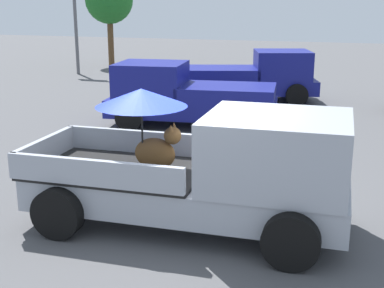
# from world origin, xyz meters

# --- Properties ---
(ground_plane) EXTENTS (80.00, 80.00, 0.00)m
(ground_plane) POSITION_xyz_m (0.00, 0.00, 0.00)
(ground_plane) COLOR #4C4C4F
(pickup_truck_main) EXTENTS (5.12, 2.40, 2.20)m
(pickup_truck_main) POSITION_xyz_m (0.44, 0.02, 0.98)
(pickup_truck_main) COLOR black
(pickup_truck_main) RESTS_ON ground
(pickup_truck_red) EXTENTS (4.99, 2.64, 1.80)m
(pickup_truck_red) POSITION_xyz_m (-2.30, 6.63, 0.87)
(pickup_truck_red) COLOR black
(pickup_truck_red) RESTS_ON ground
(pickup_truck_far) EXTENTS (5.12, 3.24, 1.80)m
(pickup_truck_far) POSITION_xyz_m (-1.19, 11.07, 0.87)
(pickup_truck_far) COLOR black
(pickup_truck_far) RESTS_ON ground
(motel_sign) EXTENTS (1.40, 0.16, 4.56)m
(motel_sign) POSITION_xyz_m (-10.89, 15.42, 3.23)
(motel_sign) COLOR #59595B
(motel_sign) RESTS_ON ground
(tree_by_lot) EXTENTS (2.58, 2.58, 4.85)m
(tree_by_lot) POSITION_xyz_m (-10.83, 18.95, 3.53)
(tree_by_lot) COLOR brown
(tree_by_lot) RESTS_ON ground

